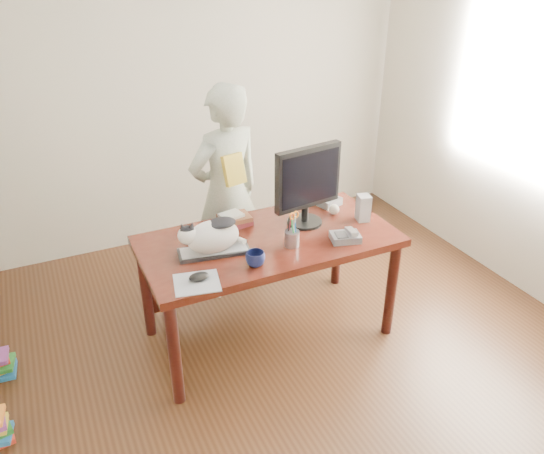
{
  "coord_description": "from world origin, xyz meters",
  "views": [
    {
      "loc": [
        -1.22,
        -2.04,
        2.37
      ],
      "look_at": [
        0.0,
        0.55,
        0.85
      ],
      "focal_mm": 35.0,
      "sensor_mm": 36.0,
      "label": 1
    }
  ],
  "objects_px": {
    "mouse": "(199,277)",
    "book_stack": "(233,220)",
    "cat": "(211,235)",
    "monitor": "(308,182)",
    "speaker": "(363,208)",
    "calculator": "(325,200)",
    "phone": "(346,236)",
    "coffee_mug": "(255,259)",
    "baseball": "(334,209)",
    "desk": "(264,252)",
    "keyboard": "(214,251)",
    "pen_cup": "(292,237)",
    "person": "(226,195)"
  },
  "relations": [
    {
      "from": "cat",
      "to": "baseball",
      "type": "xyz_separation_m",
      "value": [
        0.93,
        0.14,
        -0.09
      ]
    },
    {
      "from": "person",
      "to": "phone",
      "type": "bearing_deg",
      "value": 104.16
    },
    {
      "from": "cat",
      "to": "monitor",
      "type": "xyz_separation_m",
      "value": [
        0.69,
        0.09,
        0.18
      ]
    },
    {
      "from": "pen_cup",
      "to": "calculator",
      "type": "xyz_separation_m",
      "value": [
        0.49,
        0.43,
        -0.03
      ]
    },
    {
      "from": "monitor",
      "to": "pen_cup",
      "type": "height_order",
      "value": "monitor"
    },
    {
      "from": "cat",
      "to": "calculator",
      "type": "height_order",
      "value": "cat"
    },
    {
      "from": "keyboard",
      "to": "monitor",
      "type": "distance_m",
      "value": 0.74
    },
    {
      "from": "person",
      "to": "book_stack",
      "type": "bearing_deg",
      "value": 61.72
    },
    {
      "from": "coffee_mug",
      "to": "book_stack",
      "type": "bearing_deg",
      "value": 82.33
    },
    {
      "from": "desk",
      "to": "calculator",
      "type": "bearing_deg",
      "value": 19.65
    },
    {
      "from": "desk",
      "to": "baseball",
      "type": "height_order",
      "value": "baseball"
    },
    {
      "from": "speaker",
      "to": "person",
      "type": "height_order",
      "value": "person"
    },
    {
      "from": "phone",
      "to": "speaker",
      "type": "xyz_separation_m",
      "value": [
        0.25,
        0.19,
        0.06
      ]
    },
    {
      "from": "cat",
      "to": "coffee_mug",
      "type": "height_order",
      "value": "cat"
    },
    {
      "from": "calculator",
      "to": "keyboard",
      "type": "bearing_deg",
      "value": -177.36
    },
    {
      "from": "monitor",
      "to": "mouse",
      "type": "xyz_separation_m",
      "value": [
        -0.85,
        -0.33,
        -0.28
      ]
    },
    {
      "from": "mouse",
      "to": "keyboard",
      "type": "bearing_deg",
      "value": 66.46
    },
    {
      "from": "monitor",
      "to": "baseball",
      "type": "xyz_separation_m",
      "value": [
        0.24,
        0.05,
        -0.27
      ]
    },
    {
      "from": "desk",
      "to": "cat",
      "type": "relative_size",
      "value": 3.85
    },
    {
      "from": "speaker",
      "to": "phone",
      "type": "bearing_deg",
      "value": -128.83
    },
    {
      "from": "desk",
      "to": "calculator",
      "type": "relative_size",
      "value": 6.82
    },
    {
      "from": "baseball",
      "to": "book_stack",
      "type": "distance_m",
      "value": 0.69
    },
    {
      "from": "coffee_mug",
      "to": "phone",
      "type": "distance_m",
      "value": 0.63
    },
    {
      "from": "desk",
      "to": "keyboard",
      "type": "distance_m",
      "value": 0.42
    },
    {
      "from": "monitor",
      "to": "calculator",
      "type": "distance_m",
      "value": 0.44
    },
    {
      "from": "cat",
      "to": "monitor",
      "type": "bearing_deg",
      "value": 16.62
    },
    {
      "from": "mouse",
      "to": "cat",
      "type": "bearing_deg",
      "value": 68.6
    },
    {
      "from": "desk",
      "to": "monitor",
      "type": "distance_m",
      "value": 0.54
    },
    {
      "from": "desk",
      "to": "book_stack",
      "type": "height_order",
      "value": "book_stack"
    },
    {
      "from": "coffee_mug",
      "to": "baseball",
      "type": "distance_m",
      "value": 0.84
    },
    {
      "from": "desk",
      "to": "calculator",
      "type": "xyz_separation_m",
      "value": [
        0.57,
        0.21,
        0.18
      ]
    },
    {
      "from": "keyboard",
      "to": "pen_cup",
      "type": "relative_size",
      "value": 1.92
    },
    {
      "from": "coffee_mug",
      "to": "calculator",
      "type": "relative_size",
      "value": 0.48
    },
    {
      "from": "desk",
      "to": "person",
      "type": "distance_m",
      "value": 0.58
    },
    {
      "from": "desk",
      "to": "speaker",
      "type": "distance_m",
      "value": 0.72
    },
    {
      "from": "mouse",
      "to": "calculator",
      "type": "height_order",
      "value": "calculator"
    },
    {
      "from": "monitor",
      "to": "book_stack",
      "type": "xyz_separation_m",
      "value": [
        -0.44,
        0.19,
        -0.26
      ]
    },
    {
      "from": "speaker",
      "to": "calculator",
      "type": "xyz_separation_m",
      "value": [
        -0.1,
        0.33,
        -0.06
      ]
    },
    {
      "from": "desk",
      "to": "coffee_mug",
      "type": "relative_size",
      "value": 14.25
    },
    {
      "from": "speaker",
      "to": "calculator",
      "type": "bearing_deg",
      "value": 120.3
    },
    {
      "from": "desk",
      "to": "baseball",
      "type": "distance_m",
      "value": 0.57
    },
    {
      "from": "mouse",
      "to": "baseball",
      "type": "relative_size",
      "value": 1.74
    },
    {
      "from": "cat",
      "to": "person",
      "type": "relative_size",
      "value": 0.26
    },
    {
      "from": "speaker",
      "to": "book_stack",
      "type": "height_order",
      "value": "speaker"
    },
    {
      "from": "keyboard",
      "to": "pen_cup",
      "type": "distance_m",
      "value": 0.48
    },
    {
      "from": "person",
      "to": "mouse",
      "type": "bearing_deg",
      "value": 46.66
    },
    {
      "from": "monitor",
      "to": "calculator",
      "type": "xyz_separation_m",
      "value": [
        0.27,
        0.22,
        -0.27
      ]
    },
    {
      "from": "mouse",
      "to": "book_stack",
      "type": "height_order",
      "value": "book_stack"
    },
    {
      "from": "monitor",
      "to": "book_stack",
      "type": "bearing_deg",
      "value": 147.86
    },
    {
      "from": "monitor",
      "to": "desk",
      "type": "bearing_deg",
      "value": 168.38
    }
  ]
}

